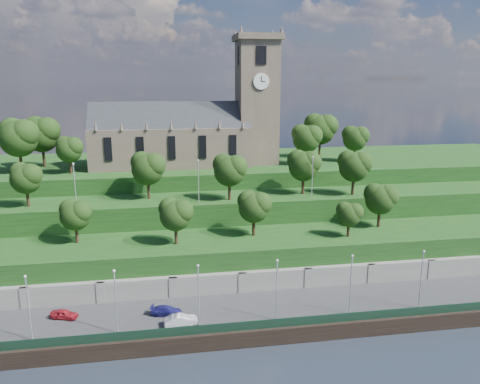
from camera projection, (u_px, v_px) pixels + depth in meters
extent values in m
plane|color=black|center=(217.00, 350.00, 57.59)|extent=(320.00, 320.00, 0.00)
cube|color=#2D2D30|center=(212.00, 318.00, 63.11)|extent=(160.00, 12.00, 2.00)
cube|color=black|center=(217.00, 342.00, 57.28)|extent=(160.00, 0.50, 2.20)
cube|color=#163121|center=(217.00, 328.00, 57.55)|extent=(160.00, 0.10, 1.20)
cube|color=slate|center=(208.00, 289.00, 68.51)|extent=(160.00, 2.00, 5.00)
cube|color=slate|center=(26.00, 305.00, 63.79)|extent=(1.20, 0.60, 5.00)
cube|color=slate|center=(101.00, 299.00, 65.37)|extent=(1.20, 0.60, 5.00)
cube|color=slate|center=(173.00, 294.00, 66.95)|extent=(1.20, 0.60, 5.00)
cube|color=slate|center=(242.00, 289.00, 68.53)|extent=(1.20, 0.60, 5.00)
cube|color=slate|center=(308.00, 284.00, 70.11)|extent=(1.20, 0.60, 5.00)
cube|color=slate|center=(370.00, 280.00, 71.70)|extent=(1.20, 0.60, 5.00)
cube|color=slate|center=(430.00, 275.00, 73.28)|extent=(1.20, 0.60, 5.00)
cube|color=#163B13|center=(204.00, 264.00, 73.91)|extent=(160.00, 12.00, 8.00)
cube|color=#163B13|center=(198.00, 230.00, 83.99)|extent=(160.00, 10.00, 12.00)
cube|color=#163B13|center=(191.00, 195.00, 103.77)|extent=(160.00, 32.00, 15.00)
cube|color=brown|center=(171.00, 146.00, 96.59)|extent=(32.00, 12.00, 8.00)
cube|color=#22252A|center=(171.00, 127.00, 95.65)|extent=(32.00, 10.18, 10.18)
cone|color=brown|center=(96.00, 126.00, 87.47)|extent=(0.70, 0.70, 1.80)
cone|color=brown|center=(121.00, 126.00, 88.21)|extent=(0.70, 0.70, 1.80)
cone|color=brown|center=(146.00, 125.00, 88.95)|extent=(0.70, 0.70, 1.80)
cone|color=brown|center=(171.00, 125.00, 89.68)|extent=(0.70, 0.70, 1.80)
cone|color=brown|center=(195.00, 124.00, 90.42)|extent=(0.70, 0.70, 1.80)
cone|color=brown|center=(219.00, 124.00, 91.16)|extent=(0.70, 0.70, 1.80)
cone|color=brown|center=(243.00, 124.00, 91.90)|extent=(0.70, 0.70, 1.80)
cube|color=black|center=(108.00, 149.00, 88.75)|extent=(1.40, 0.25, 4.50)
cube|color=black|center=(140.00, 148.00, 89.70)|extent=(1.40, 0.25, 4.50)
cube|color=black|center=(172.00, 148.00, 90.64)|extent=(1.40, 0.25, 4.50)
cube|color=black|center=(203.00, 147.00, 91.59)|extent=(1.40, 0.25, 4.50)
cube|color=black|center=(233.00, 146.00, 92.54)|extent=(1.40, 0.25, 4.50)
cube|color=brown|center=(257.00, 103.00, 97.44)|extent=(8.00, 8.00, 25.00)
cube|color=brown|center=(257.00, 38.00, 94.35)|extent=(9.20, 9.20, 1.20)
cone|color=brown|center=(241.00, 29.00, 89.60)|extent=(0.80, 0.80, 1.60)
cone|color=brown|center=(235.00, 33.00, 97.27)|extent=(0.80, 0.80, 1.60)
cone|color=brown|center=(282.00, 30.00, 90.87)|extent=(0.80, 0.80, 1.60)
cone|color=brown|center=(272.00, 33.00, 98.54)|extent=(0.80, 0.80, 1.60)
cube|color=black|center=(261.00, 55.00, 91.29)|extent=(2.00, 0.25, 3.50)
cube|color=black|center=(253.00, 57.00, 99.11)|extent=(2.00, 0.25, 3.50)
cube|color=black|center=(238.00, 56.00, 94.55)|extent=(0.25, 2.00, 3.50)
cube|color=black|center=(277.00, 56.00, 95.85)|extent=(0.25, 2.00, 3.50)
cylinder|color=white|center=(261.00, 81.00, 92.43)|extent=(3.20, 0.30, 3.20)
cylinder|color=white|center=(277.00, 81.00, 97.03)|extent=(0.30, 3.20, 3.20)
cube|color=black|center=(261.00, 79.00, 92.14)|extent=(0.12, 0.05, 1.10)
cube|color=black|center=(263.00, 81.00, 92.32)|extent=(0.80, 0.05, 0.12)
cylinder|color=black|center=(77.00, 233.00, 71.50)|extent=(0.49, 0.49, 2.93)
sphere|color=black|center=(75.00, 216.00, 70.83)|extent=(4.56, 4.56, 4.56)
sphere|color=black|center=(81.00, 212.00, 70.38)|extent=(3.42, 3.42, 3.42)
sphere|color=black|center=(70.00, 209.00, 71.04)|extent=(3.20, 3.20, 3.20)
cylinder|color=black|center=(176.00, 234.00, 70.98)|extent=(0.50, 0.50, 3.07)
sphere|color=black|center=(175.00, 215.00, 70.28)|extent=(4.78, 4.78, 4.78)
sphere|color=black|center=(182.00, 211.00, 69.80)|extent=(3.58, 3.58, 3.58)
sphere|color=black|center=(169.00, 208.00, 70.49)|extent=(3.35, 3.35, 3.35)
cylinder|color=black|center=(254.00, 226.00, 74.85)|extent=(0.50, 0.50, 3.15)
sphere|color=black|center=(254.00, 208.00, 74.13)|extent=(4.90, 4.90, 4.90)
sphere|color=black|center=(261.00, 204.00, 73.65)|extent=(3.67, 3.67, 3.67)
sphere|color=black|center=(248.00, 201.00, 74.35)|extent=(3.43, 3.43, 3.43)
cylinder|color=black|center=(348.00, 229.00, 74.40)|extent=(0.47, 0.47, 2.42)
sphere|color=black|center=(349.00, 215.00, 73.85)|extent=(3.77, 3.77, 3.77)
sphere|color=black|center=(355.00, 212.00, 73.47)|extent=(2.83, 2.83, 2.83)
sphere|color=black|center=(344.00, 210.00, 74.02)|extent=(2.64, 2.64, 2.64)
cylinder|color=black|center=(379.00, 217.00, 79.26)|extent=(0.50, 0.50, 3.22)
sphere|color=black|center=(380.00, 200.00, 78.52)|extent=(5.01, 5.01, 5.01)
sphere|color=black|center=(387.00, 196.00, 78.02)|extent=(3.76, 3.76, 3.76)
sphere|color=black|center=(374.00, 193.00, 78.75)|extent=(3.51, 3.51, 3.51)
cylinder|color=black|center=(28.00, 197.00, 76.82)|extent=(0.50, 0.50, 3.16)
sphere|color=black|center=(26.00, 179.00, 76.10)|extent=(4.92, 4.92, 4.92)
sphere|color=black|center=(31.00, 175.00, 75.61)|extent=(3.69, 3.69, 3.69)
sphere|color=black|center=(21.00, 172.00, 76.32)|extent=(3.44, 3.44, 3.44)
cylinder|color=black|center=(149.00, 189.00, 81.77)|extent=(0.52, 0.52, 3.57)
sphere|color=black|center=(148.00, 169.00, 80.96)|extent=(5.56, 5.56, 5.56)
sphere|color=black|center=(154.00, 165.00, 80.40)|extent=(4.17, 4.17, 4.17)
sphere|color=black|center=(142.00, 162.00, 81.21)|extent=(3.89, 3.89, 3.89)
cylinder|color=black|center=(229.00, 190.00, 81.11)|extent=(0.51, 0.51, 3.46)
sphere|color=black|center=(229.00, 171.00, 80.32)|extent=(5.38, 5.38, 5.38)
sphere|color=black|center=(236.00, 167.00, 79.78)|extent=(4.04, 4.04, 4.04)
sphere|color=black|center=(223.00, 164.00, 80.56)|extent=(3.77, 3.77, 3.77)
cylinder|color=black|center=(303.00, 185.00, 85.21)|extent=(0.51, 0.51, 3.49)
sphere|color=black|center=(304.00, 166.00, 84.42)|extent=(5.42, 5.42, 5.42)
sphere|color=black|center=(310.00, 162.00, 83.88)|extent=(4.07, 4.07, 4.07)
sphere|color=black|center=(298.00, 160.00, 84.66)|extent=(3.80, 3.80, 3.80)
cylinder|color=black|center=(353.00, 185.00, 84.69)|extent=(0.51, 0.51, 3.48)
sphere|color=black|center=(354.00, 167.00, 83.89)|extent=(5.41, 5.41, 5.41)
sphere|color=black|center=(361.00, 163.00, 83.36)|extent=(4.06, 4.06, 4.06)
sphere|color=black|center=(348.00, 161.00, 84.14)|extent=(3.78, 3.78, 3.78)
cylinder|color=black|center=(21.00, 161.00, 88.67)|extent=(0.56, 0.56, 4.50)
sphere|color=black|center=(18.00, 139.00, 87.65)|extent=(7.00, 7.00, 7.00)
sphere|color=black|center=(25.00, 133.00, 86.95)|extent=(5.25, 5.25, 5.25)
sphere|color=black|center=(12.00, 131.00, 87.96)|extent=(4.90, 4.90, 4.90)
cylinder|color=black|center=(44.00, 156.00, 94.86)|extent=(0.56, 0.56, 4.43)
sphere|color=black|center=(41.00, 135.00, 93.85)|extent=(6.89, 6.89, 6.89)
sphere|color=black|center=(47.00, 130.00, 93.17)|extent=(5.17, 5.17, 5.17)
sphere|color=black|center=(36.00, 128.00, 94.16)|extent=(4.82, 4.82, 4.82)
cylinder|color=black|center=(71.00, 166.00, 88.40)|extent=(0.50, 0.50, 3.07)
sphere|color=black|center=(69.00, 150.00, 87.70)|extent=(4.78, 4.78, 4.78)
sphere|color=black|center=(74.00, 146.00, 87.22)|extent=(3.58, 3.58, 3.58)
sphere|color=black|center=(65.00, 145.00, 87.91)|extent=(3.34, 3.34, 3.34)
cylinder|color=black|center=(306.00, 156.00, 97.65)|extent=(0.52, 0.52, 3.63)
sphere|color=black|center=(306.00, 139.00, 96.83)|extent=(5.65, 5.65, 5.65)
sphere|color=black|center=(313.00, 135.00, 96.27)|extent=(4.24, 4.24, 4.24)
sphere|color=black|center=(301.00, 133.00, 97.08)|extent=(3.95, 3.95, 3.95)
cylinder|color=black|center=(320.00, 148.00, 106.15)|extent=(0.55, 0.55, 4.31)
sphere|color=black|center=(320.00, 130.00, 105.17)|extent=(6.70, 6.70, 6.70)
sphere|color=black|center=(327.00, 126.00, 104.50)|extent=(5.02, 5.02, 5.02)
sphere|color=black|center=(314.00, 124.00, 105.47)|extent=(4.69, 4.69, 4.69)
cylinder|color=black|center=(354.00, 154.00, 101.44)|extent=(0.51, 0.51, 3.32)
sphere|color=black|center=(355.00, 139.00, 100.68)|extent=(5.17, 5.17, 5.17)
sphere|color=black|center=(361.00, 136.00, 100.16)|extent=(3.88, 3.88, 3.88)
sphere|color=black|center=(350.00, 134.00, 100.91)|extent=(3.62, 3.62, 3.62)
cylinder|color=#B2B2B7|center=(29.00, 309.00, 55.08)|extent=(0.16, 0.16, 8.09)
sphere|color=silver|center=(25.00, 277.00, 54.10)|extent=(0.36, 0.36, 0.36)
cylinder|color=#B2B2B7|center=(116.00, 303.00, 56.66)|extent=(0.16, 0.16, 8.09)
sphere|color=silver|center=(114.00, 271.00, 55.68)|extent=(0.36, 0.36, 0.36)
cylinder|color=#B2B2B7|center=(198.00, 297.00, 58.25)|extent=(0.16, 0.16, 8.09)
sphere|color=silver|center=(198.00, 266.00, 57.27)|extent=(0.36, 0.36, 0.36)
cylinder|color=#B2B2B7|center=(277.00, 291.00, 59.83)|extent=(0.16, 0.16, 8.09)
sphere|color=silver|center=(277.00, 261.00, 58.85)|extent=(0.36, 0.36, 0.36)
cylinder|color=#B2B2B7|center=(351.00, 286.00, 61.41)|extent=(0.16, 0.16, 8.09)
sphere|color=silver|center=(352.00, 256.00, 60.43)|extent=(0.36, 0.36, 0.36)
cylinder|color=#B2B2B7|center=(421.00, 280.00, 62.99)|extent=(0.16, 0.16, 8.09)
sphere|color=silver|center=(424.00, 251.00, 62.01)|extent=(0.36, 0.36, 0.36)
cylinder|color=#B2B2B7|center=(75.00, 186.00, 75.69)|extent=(0.16, 0.16, 7.12)
sphere|color=silver|center=(73.00, 164.00, 74.83)|extent=(0.36, 0.36, 0.36)
cylinder|color=#B2B2B7|center=(198.00, 182.00, 78.86)|extent=(0.16, 0.16, 7.12)
sphere|color=silver|center=(198.00, 160.00, 77.99)|extent=(0.36, 0.36, 0.36)
cylinder|color=#B2B2B7|center=(312.00, 178.00, 82.02)|extent=(0.16, 0.16, 7.12)
sphere|color=silver|center=(313.00, 157.00, 81.15)|extent=(0.36, 0.36, 0.36)
imported|color=#A51B25|center=(64.00, 314.00, 60.99)|extent=(3.86, 2.49, 1.22)
imported|color=silver|center=(181.00, 320.00, 59.33)|extent=(4.32, 1.78, 1.39)
imported|color=navy|center=(166.00, 311.00, 61.89)|extent=(4.50, 2.73, 1.22)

